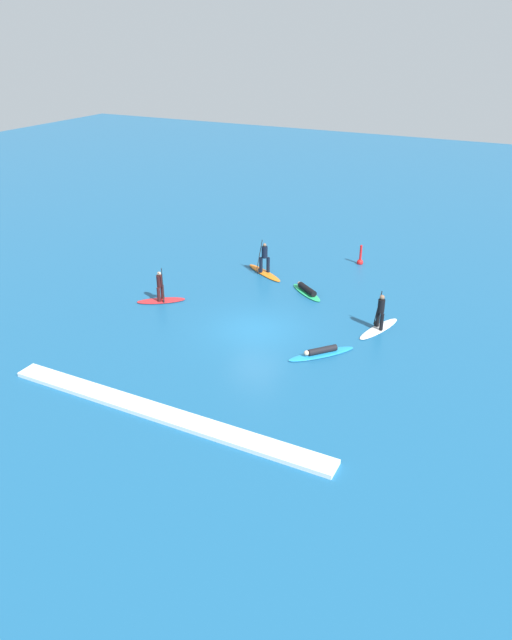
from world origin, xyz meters
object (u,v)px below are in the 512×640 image
surfer_on_blue_board (321,352)px  marker_buoy (360,260)px  surfer_on_red_board (161,294)px  surfer_on_white_board (380,320)px  surfer_on_orange_board (264,266)px  surfer_on_green_board (307,291)px

surfer_on_blue_board → marker_buoy: marker_buoy is taller
surfer_on_red_board → surfer_on_white_board: 11.63m
surfer_on_blue_board → marker_buoy: size_ratio=2.21×
surfer_on_orange_board → surfer_on_white_board: surfer_on_orange_board is taller
surfer_on_red_board → surfer_on_white_board: size_ratio=0.81×
marker_buoy → surfer_on_white_board: bearing=-66.3°
surfer_on_green_board → surfer_on_orange_board: 3.74m
surfer_on_blue_board → surfer_on_white_board: surfer_on_white_board is taller
surfer_on_blue_board → surfer_on_red_board: bearing=-57.6°
surfer_on_orange_board → marker_buoy: (4.63, 4.17, -0.24)m
surfer_on_red_board → marker_buoy: 12.93m
surfer_on_green_board → surfer_on_white_board: bearing=-169.9°
surfer_on_red_board → marker_buoy: surfer_on_red_board is taller
surfer_on_blue_board → surfer_on_green_board: 6.86m
surfer_on_red_board → surfer_on_white_board: bearing=-25.6°
surfer_on_orange_board → surfer_on_white_board: 9.15m
marker_buoy → surfer_on_green_board: bearing=-102.2°
surfer_on_white_board → surfer_on_orange_board: bearing=81.5°
surfer_on_blue_board → surfer_on_orange_board: bearing=-97.9°
surfer_on_orange_board → marker_buoy: bearing=-106.8°
surfer_on_blue_board → surfer_on_green_board: surfer_on_green_board is taller
surfer_on_orange_board → marker_buoy: 6.23m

